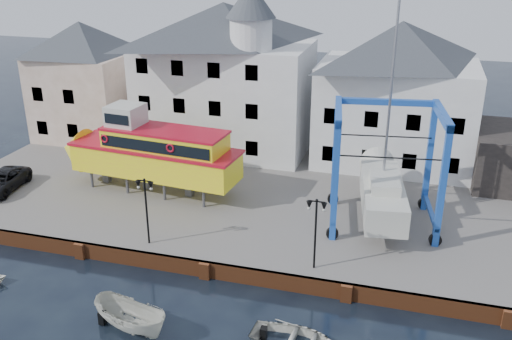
# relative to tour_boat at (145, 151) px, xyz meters

# --- Properties ---
(ground) EXTENTS (140.00, 140.00, 0.00)m
(ground) POSITION_rel_tour_boat_xyz_m (7.62, -8.45, -3.90)
(ground) COLOR black
(ground) RESTS_ON ground
(hardstanding) EXTENTS (44.00, 22.00, 1.00)m
(hardstanding) POSITION_rel_tour_boat_xyz_m (7.62, 2.55, -3.40)
(hardstanding) COLOR slate
(hardstanding) RESTS_ON ground
(quay_wall) EXTENTS (44.00, 0.47, 1.00)m
(quay_wall) POSITION_rel_tour_boat_xyz_m (7.62, -8.35, -3.40)
(quay_wall) COLOR brown
(quay_wall) RESTS_ON ground
(building_pink) EXTENTS (8.00, 7.00, 10.30)m
(building_pink) POSITION_rel_tour_boat_xyz_m (-10.38, 9.55, 2.25)
(building_pink) COLOR tan
(building_pink) RESTS_ON hardstanding
(building_white_main) EXTENTS (14.00, 8.30, 14.00)m
(building_white_main) POSITION_rel_tour_boat_xyz_m (2.75, 9.94, 3.44)
(building_white_main) COLOR silver
(building_white_main) RESTS_ON hardstanding
(building_white_right) EXTENTS (12.00, 8.00, 11.20)m
(building_white_right) POSITION_rel_tour_boat_xyz_m (16.62, 10.54, 2.70)
(building_white_right) COLOR silver
(building_white_right) RESTS_ON hardstanding
(lamp_post_left) EXTENTS (1.12, 0.32, 4.20)m
(lamp_post_left) POSITION_rel_tour_boat_xyz_m (3.62, -7.25, 0.27)
(lamp_post_left) COLOR black
(lamp_post_left) RESTS_ON hardstanding
(lamp_post_right) EXTENTS (1.12, 0.32, 4.20)m
(lamp_post_right) POSITION_rel_tour_boat_xyz_m (13.62, -7.25, 0.27)
(lamp_post_right) COLOR black
(lamp_post_right) RESTS_ON hardstanding
(tour_boat) EXTENTS (14.39, 4.70, 6.15)m
(tour_boat) POSITION_rel_tour_boat_xyz_m (0.00, 0.00, 0.00)
(tour_boat) COLOR #59595E
(tour_boat) RESTS_ON hardstanding
(travel_lift) EXTENTS (7.49, 9.89, 14.56)m
(travel_lift) POSITION_rel_tour_boat_xyz_m (16.58, 0.04, -0.48)
(travel_lift) COLOR #1A4EA9
(travel_lift) RESTS_ON hardstanding
(van) EXTENTS (2.90, 5.27, 1.40)m
(van) POSITION_rel_tour_boat_xyz_m (-9.94, -3.18, -2.20)
(van) COLOR black
(van) RESTS_ON hardstanding
(motorboat_a) EXTENTS (4.71, 2.85, 1.71)m
(motorboat_a) POSITION_rel_tour_boat_xyz_m (5.78, -13.79, -3.90)
(motorboat_a) COLOR beige
(motorboat_a) RESTS_ON ground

